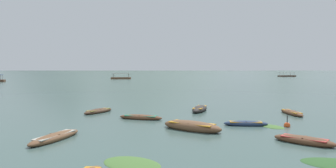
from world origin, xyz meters
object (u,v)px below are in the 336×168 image
at_px(rowboat_5, 190,126).
at_px(rowboat_7, 139,117).
at_px(mooring_buoy, 285,125).
at_px(rowboat_12, 244,124).
at_px(ferry_1, 285,76).
at_px(rowboat_11, 53,137).
at_px(ferry_2, 120,78).
at_px(rowboat_1, 198,109).
at_px(rowboat_6, 97,111).
at_px(rowboat_9, 290,113).
at_px(rowboat_3, 302,140).

xyz_separation_m(rowboat_5, rowboat_7, (-3.79, 4.18, -0.09)).
bearing_deg(mooring_buoy, rowboat_7, 163.53).
distance_m(rowboat_12, ferry_1, 150.38).
bearing_deg(rowboat_12, rowboat_11, -160.70).
distance_m(ferry_1, ferry_2, 92.86).
bearing_deg(rowboat_5, rowboat_7, 132.17).
bearing_deg(rowboat_11, ferry_2, 97.19).
height_order(rowboat_1, ferry_2, ferry_2).
height_order(rowboat_6, rowboat_7, rowboat_6).
distance_m(rowboat_5, rowboat_9, 11.58).
distance_m(rowboat_1, rowboat_7, 6.96).
relative_size(rowboat_5, ferry_1, 0.44).
bearing_deg(rowboat_12, ferry_2, 104.10).
relative_size(rowboat_6, ferry_2, 0.42).
xyz_separation_m(rowboat_11, ferry_1, (71.62, 142.26, 0.30)).
xyz_separation_m(rowboat_3, rowboat_6, (-13.85, 11.16, -0.01)).
xyz_separation_m(rowboat_11, mooring_buoy, (14.79, 3.78, -0.05)).
distance_m(rowboat_1, rowboat_6, 9.59).
height_order(rowboat_1, mooring_buoy, mooring_buoy).
relative_size(rowboat_1, ferry_1, 0.41).
relative_size(rowboat_1, rowboat_6, 1.13).
xyz_separation_m(ferry_1, mooring_buoy, (-56.83, -138.47, -0.35)).
relative_size(rowboat_3, rowboat_11, 0.77).
bearing_deg(rowboat_3, rowboat_6, 141.15).
xyz_separation_m(rowboat_7, mooring_buoy, (10.55, -3.12, -0.04)).
bearing_deg(rowboat_9, rowboat_7, -169.45).
bearing_deg(rowboat_6, ferry_1, 61.49).
bearing_deg(rowboat_11, rowboat_5, 18.74).
height_order(rowboat_1, rowboat_3, rowboat_1).
distance_m(rowboat_12, mooring_buoy, 2.82).
xyz_separation_m(rowboat_1, rowboat_5, (-1.48, -8.73, 0.04)).
bearing_deg(rowboat_9, mooring_buoy, -115.86).
distance_m(rowboat_3, mooring_buoy, 4.67).
distance_m(rowboat_6, ferry_1, 150.09).
relative_size(rowboat_6, rowboat_9, 0.95).
distance_m(rowboat_9, rowboat_12, 7.55).
height_order(rowboat_12, mooring_buoy, mooring_buoy).
height_order(rowboat_9, rowboat_12, rowboat_9).
distance_m(rowboat_9, ferry_1, 143.48).
xyz_separation_m(rowboat_7, rowboat_11, (-4.23, -6.90, 0.01)).
relative_size(rowboat_7, ferry_2, 0.44).
bearing_deg(ferry_2, rowboat_1, -76.29).
relative_size(rowboat_5, mooring_buoy, 4.67).
height_order(rowboat_6, rowboat_11, rowboat_11).
distance_m(rowboat_11, ferry_1, 159.27).
relative_size(rowboat_9, rowboat_11, 0.92).
height_order(rowboat_6, rowboat_12, rowboat_6).
relative_size(rowboat_11, rowboat_12, 1.29).
relative_size(rowboat_3, rowboat_12, 0.99).
bearing_deg(rowboat_9, rowboat_1, 165.40).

